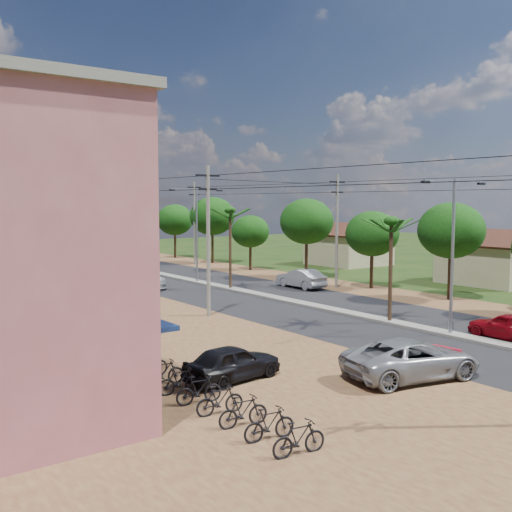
{
  "coord_description": "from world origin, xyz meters",
  "views": [
    {
      "loc": [
        -25.88,
        -18.22,
        6.88
      ],
      "look_at": [
        -0.59,
        15.86,
        3.0
      ],
      "focal_mm": 42.0,
      "sensor_mm": 36.0,
      "label": 1
    }
  ],
  "objects_px": {
    "roadside_sign": "(446,360)",
    "parked_scooter_row": "(189,385)",
    "car_parked_dark": "(233,363)",
    "car_red_near": "(509,327)",
    "car_parked_silver": "(412,360)",
    "car_white_far": "(142,278)",
    "car_silver_mid": "(301,279)"
  },
  "relations": [
    {
      "from": "car_red_near",
      "to": "car_white_far",
      "type": "height_order",
      "value": "car_white_far"
    },
    {
      "from": "car_red_near",
      "to": "roadside_sign",
      "type": "distance_m",
      "value": 7.34
    },
    {
      "from": "car_parked_silver",
      "to": "car_parked_dark",
      "type": "relative_size",
      "value": 1.36
    },
    {
      "from": "car_red_near",
      "to": "roadside_sign",
      "type": "relative_size",
      "value": 3.17
    },
    {
      "from": "car_white_far",
      "to": "car_parked_dark",
      "type": "bearing_deg",
      "value": -105.65
    },
    {
      "from": "car_red_near",
      "to": "car_silver_mid",
      "type": "relative_size",
      "value": 0.88
    },
    {
      "from": "car_red_near",
      "to": "car_parked_silver",
      "type": "relative_size",
      "value": 0.73
    },
    {
      "from": "car_red_near",
      "to": "car_parked_silver",
      "type": "xyz_separation_m",
      "value": [
        -9.0,
        -1.3,
        0.08
      ]
    },
    {
      "from": "car_parked_dark",
      "to": "parked_scooter_row",
      "type": "distance_m",
      "value": 2.57
    },
    {
      "from": "car_parked_silver",
      "to": "car_white_far",
      "type": "bearing_deg",
      "value": 8.14
    },
    {
      "from": "car_parked_dark",
      "to": "car_parked_silver",
      "type": "bearing_deg",
      "value": -130.8
    },
    {
      "from": "car_silver_mid",
      "to": "roadside_sign",
      "type": "distance_m",
      "value": 23.8
    },
    {
      "from": "car_silver_mid",
      "to": "parked_scooter_row",
      "type": "distance_m",
      "value": 27.34
    },
    {
      "from": "car_parked_dark",
      "to": "roadside_sign",
      "type": "xyz_separation_m",
      "value": [
        7.55,
        -4.2,
        -0.16
      ]
    },
    {
      "from": "car_parked_silver",
      "to": "roadside_sign",
      "type": "xyz_separation_m",
      "value": [
        1.83,
        -0.27,
        -0.24
      ]
    },
    {
      "from": "car_parked_silver",
      "to": "parked_scooter_row",
      "type": "relative_size",
      "value": 0.44
    },
    {
      "from": "car_parked_silver",
      "to": "roadside_sign",
      "type": "bearing_deg",
      "value": -85.18
    },
    {
      "from": "car_parked_dark",
      "to": "parked_scooter_row",
      "type": "xyz_separation_m",
      "value": [
        -2.41,
        -0.86,
        -0.19
      ]
    },
    {
      "from": "roadside_sign",
      "to": "parked_scooter_row",
      "type": "distance_m",
      "value": 10.52
    },
    {
      "from": "roadside_sign",
      "to": "parked_scooter_row",
      "type": "height_order",
      "value": "roadside_sign"
    },
    {
      "from": "car_silver_mid",
      "to": "car_white_far",
      "type": "distance_m",
      "value": 12.71
    },
    {
      "from": "car_white_far",
      "to": "car_parked_dark",
      "type": "xyz_separation_m",
      "value": [
        -8.22,
        -24.91,
        -0.12
      ]
    },
    {
      "from": "car_parked_silver",
      "to": "car_red_near",
      "type": "bearing_deg",
      "value": -68.71
    },
    {
      "from": "roadside_sign",
      "to": "car_silver_mid",
      "type": "bearing_deg",
      "value": 58.31
    },
    {
      "from": "car_silver_mid",
      "to": "parked_scooter_row",
      "type": "bearing_deg",
      "value": 42.16
    },
    {
      "from": "car_red_near",
      "to": "roadside_sign",
      "type": "height_order",
      "value": "car_red_near"
    },
    {
      "from": "car_parked_dark",
      "to": "roadside_sign",
      "type": "distance_m",
      "value": 8.65
    },
    {
      "from": "car_white_far",
      "to": "car_red_near",
      "type": "bearing_deg",
      "value": -74.12
    },
    {
      "from": "car_silver_mid",
      "to": "car_parked_dark",
      "type": "height_order",
      "value": "car_silver_mid"
    },
    {
      "from": "car_white_far",
      "to": "parked_scooter_row",
      "type": "relative_size",
      "value": 0.45
    },
    {
      "from": "car_silver_mid",
      "to": "roadside_sign",
      "type": "height_order",
      "value": "car_silver_mid"
    },
    {
      "from": "car_silver_mid",
      "to": "roadside_sign",
      "type": "xyz_separation_m",
      "value": [
        -10.67,
        -21.27,
        -0.23
      ]
    }
  ]
}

